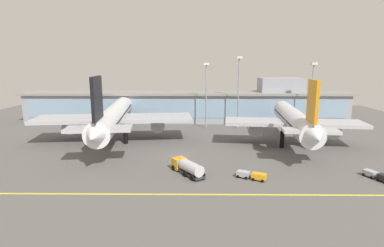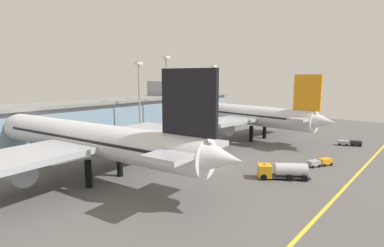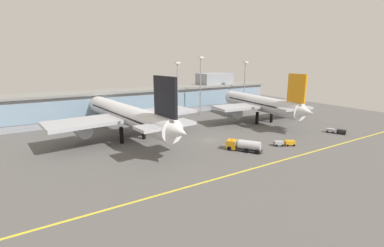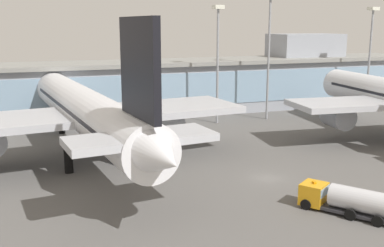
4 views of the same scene
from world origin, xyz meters
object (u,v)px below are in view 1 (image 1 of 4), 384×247
object	(u,v)px
baggage_tug_near	(378,176)
apron_light_mast_west	(312,85)
airliner_near_left	(114,117)
apron_light_mast_centre	(206,86)
apron_light_mast_east	(239,82)
airliner_near_right	(294,121)
service_truck_far	(252,175)
fuel_tanker_truck	(187,167)

from	to	relation	value
baggage_tug_near	apron_light_mast_west	world-z (taller)	apron_light_mast_west
airliner_near_left	apron_light_mast_west	bearing A→B (deg)	-79.95
apron_light_mast_centre	apron_light_mast_east	distance (m)	10.84
airliner_near_right	apron_light_mast_centre	distance (m)	32.67
service_truck_far	apron_light_mast_east	world-z (taller)	apron_light_mast_east
fuel_tanker_truck	apron_light_mast_west	distance (m)	61.67
airliner_near_left	baggage_tug_near	size ratio (longest dim) A/B	10.24
fuel_tanker_truck	apron_light_mast_east	size ratio (longest dim) A/B	0.37
service_truck_far	apron_light_mast_east	bearing A→B (deg)	113.85
apron_light_mast_west	apron_light_mast_centre	size ratio (longest dim) A/B	1.00
airliner_near_right	service_truck_far	xyz separation A→B (m)	(-15.53, -24.89, -6.00)
fuel_tanker_truck	apron_light_mast_east	bearing A→B (deg)	-54.30
apron_light_mast_west	apron_light_mast_east	distance (m)	24.62
service_truck_far	apron_light_mast_west	size ratio (longest dim) A/B	0.26
airliner_near_left	service_truck_far	size ratio (longest dim) A/B	10.39
baggage_tug_near	apron_light_mast_centre	distance (m)	58.21
fuel_tanker_truck	apron_light_mast_east	distance (m)	49.10
apron_light_mast_west	airliner_near_left	bearing A→B (deg)	-163.74
airliner_near_left	service_truck_far	world-z (taller)	airliner_near_left
service_truck_far	airliner_near_right	bearing A→B (deg)	86.17
service_truck_far	airliner_near_left	bearing A→B (deg)	167.32
airliner_near_left	fuel_tanker_truck	size ratio (longest dim) A/B	6.64
apron_light_mast_centre	apron_light_mast_east	xyz separation A→B (m)	(10.78, 0.03, 1.15)
airliner_near_left	airliner_near_right	distance (m)	49.60
apron_light_mast_centre	apron_light_mast_east	bearing A→B (deg)	0.18
fuel_tanker_truck	baggage_tug_near	size ratio (longest dim) A/B	1.54
airliner_near_left	airliner_near_right	size ratio (longest dim) A/B	1.21
apron_light_mast_east	airliner_near_left	bearing A→B (deg)	-154.59
service_truck_far	apron_light_mast_centre	distance (m)	49.49
airliner_near_left	apron_light_mast_east	size ratio (longest dim) A/B	2.44
baggage_tug_near	apron_light_mast_east	bearing A→B (deg)	179.69
fuel_tanker_truck	apron_light_mast_centre	bearing A→B (deg)	-41.15
airliner_near_left	fuel_tanker_truck	bearing A→B (deg)	-147.26
airliner_near_left	apron_light_mast_centre	xyz separation A→B (m)	(26.63, 17.73, 7.51)
airliner_near_right	service_truck_far	distance (m)	29.94
apron_light_mast_west	apron_light_mast_east	bearing A→B (deg)	-179.26
baggage_tug_near	apron_light_mast_east	xyz separation A→B (m)	(-20.54, 47.14, 14.90)
fuel_tanker_truck	airliner_near_left	bearing A→B (deg)	4.60
airliner_near_right	fuel_tanker_truck	xyz separation A→B (m)	(-28.04, -22.06, -5.28)
service_truck_far	fuel_tanker_truck	bearing A→B (deg)	-164.61
airliner_near_right	apron_light_mast_east	bearing A→B (deg)	34.77
airliner_near_right	baggage_tug_near	bearing A→B (deg)	-154.86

